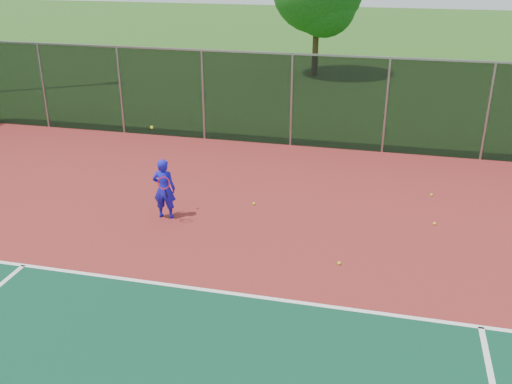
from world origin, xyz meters
TOP-DOWN VIEW (x-y plane):
  - court_apron at (0.00, 2.00)m, footprint 30.00×20.00m
  - fence_back at (0.00, 12.00)m, footprint 30.00×0.06m
  - tennis_player at (-4.98, 5.87)m, footprint 0.59×0.61m
  - practice_ball_0 at (-3.05, 7.06)m, footprint 0.07×0.07m
  - practice_ball_1 at (1.40, 6.94)m, footprint 0.07×0.07m
  - practice_ball_3 at (-0.62, 4.57)m, footprint 0.07×0.07m
  - practice_ball_5 at (1.40, 8.70)m, footprint 0.07×0.07m

SIDE VIEW (x-z plane):
  - court_apron at x=0.00m, z-range 0.00..0.02m
  - practice_ball_0 at x=-3.05m, z-range 0.02..0.09m
  - practice_ball_1 at x=1.40m, z-range 0.02..0.09m
  - practice_ball_3 at x=-0.62m, z-range 0.02..0.09m
  - practice_ball_5 at x=1.40m, z-range 0.02..0.09m
  - tennis_player at x=-4.98m, z-range -0.36..1.91m
  - fence_back at x=0.00m, z-range 0.05..3.08m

